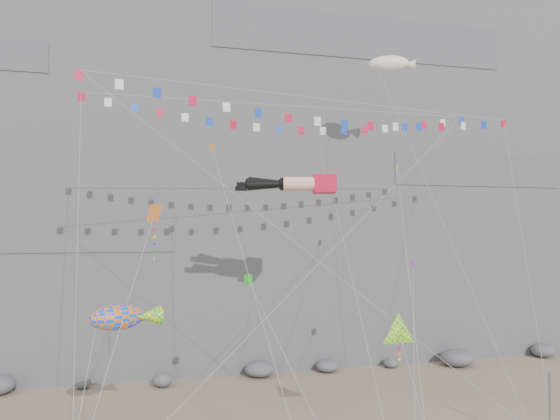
# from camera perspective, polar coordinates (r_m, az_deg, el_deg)

# --- Properties ---
(cliff) EXTENTS (80.00, 28.00, 50.00)m
(cliff) POSITION_cam_1_polar(r_m,az_deg,el_deg) (62.19, -5.07, 9.72)
(cliff) COLOR slate
(cliff) RESTS_ON ground
(talus_boulders) EXTENTS (60.00, 3.00, 1.20)m
(talus_boulders) POSITION_cam_1_polar(r_m,az_deg,el_deg) (47.64, -2.13, -16.31)
(talus_boulders) COLOR slate
(talus_boulders) RESTS_ON ground
(anchor_pole_right) EXTENTS (0.12, 0.12, 4.29)m
(anchor_pole_right) POSITION_cam_1_polar(r_m,az_deg,el_deg) (35.95, 26.38, -18.33)
(anchor_pole_right) COLOR slate
(anchor_pole_right) RESTS_ON ground
(legs_kite) EXTENTS (6.65, 15.24, 20.06)m
(legs_kite) POSITION_cam_1_polar(r_m,az_deg,el_deg) (35.28, 1.78, 2.69)
(legs_kite) COLOR red
(legs_kite) RESTS_ON ground
(flag_banner_upper) EXTENTS (27.22, 11.58, 26.80)m
(flag_banner_upper) POSITION_cam_1_polar(r_m,az_deg,el_deg) (38.32, 1.05, 10.79)
(flag_banner_upper) COLOR red
(flag_banner_upper) RESTS_ON ground
(flag_banner_lower) EXTENTS (29.88, 9.91, 24.21)m
(flag_banner_lower) POSITION_cam_1_polar(r_m,az_deg,el_deg) (35.74, 5.40, 11.36)
(flag_banner_lower) COLOR red
(flag_banner_lower) RESTS_ON ground
(harlequin_kite) EXTENTS (4.90, 6.82, 14.86)m
(harlequin_kite) POSITION_cam_1_polar(r_m,az_deg,el_deg) (29.54, -13.00, -0.41)
(harlequin_kite) COLOR red
(harlequin_kite) RESTS_ON ground
(fish_windsock) EXTENTS (4.17, 6.85, 9.79)m
(fish_windsock) POSITION_cam_1_polar(r_m,az_deg,el_deg) (29.43, -16.59, -10.70)
(fish_windsock) COLOR orange
(fish_windsock) RESTS_ON ground
(delta_kite) EXTENTS (2.43, 7.60, 10.03)m
(delta_kite) POSITION_cam_1_polar(r_m,az_deg,el_deg) (30.29, 12.39, -12.55)
(delta_kite) COLOR yellow
(delta_kite) RESTS_ON ground
(blimp_windsock) EXTENTS (5.99, 12.49, 27.70)m
(blimp_windsock) POSITION_cam_1_polar(r_m,az_deg,el_deg) (44.34, 11.31, 14.70)
(blimp_windsock) COLOR #F9E7CD
(blimp_windsock) RESTS_ON ground
(small_kite_a) EXTENTS (3.69, 13.29, 21.90)m
(small_kite_a) POSITION_cam_1_polar(r_m,az_deg,el_deg) (35.81, -6.97, 5.90)
(small_kite_a) COLOR orange
(small_kite_a) RESTS_ON ground
(small_kite_b) EXTENTS (5.67, 10.17, 14.73)m
(small_kite_b) POSITION_cam_1_polar(r_m,az_deg,el_deg) (36.82, 13.73, -5.78)
(small_kite_b) COLOR purple
(small_kite_b) RESTS_ON ground
(small_kite_c) EXTENTS (4.03, 9.04, 13.11)m
(small_kite_c) POSITION_cam_1_polar(r_m,az_deg,el_deg) (30.68, -3.22, -7.48)
(small_kite_c) COLOR #199C18
(small_kite_c) RESTS_ON ground
(small_kite_d) EXTENTS (6.09, 14.96, 22.67)m
(small_kite_d) POSITION_cam_1_polar(r_m,az_deg,el_deg) (38.85, 12.20, 3.56)
(small_kite_d) COLOR yellow
(small_kite_d) RESTS_ON ground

